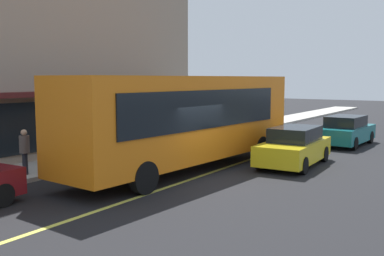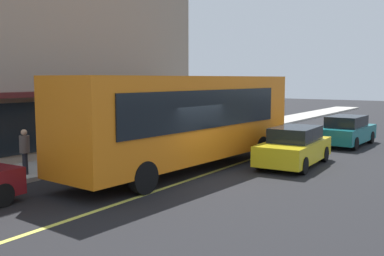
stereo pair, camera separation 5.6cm
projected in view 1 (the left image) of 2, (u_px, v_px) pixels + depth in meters
The scene contains 9 objects.
ground at pixel (195, 178), 15.28m from camera, with size 120.00×120.00×0.00m, color black.
sidewalk at pixel (86, 160), 18.25m from camera, with size 80.00×2.53×0.15m, color #B2ADA3.
lane_centre_stripe at pixel (195, 178), 15.28m from camera, with size 36.00×0.16×0.01m, color #D8D14C.
bus at pixel (188, 117), 16.42m from camera, with size 11.26×3.19×3.50m.
traffic_light at pixel (193, 95), 23.53m from camera, with size 0.30×0.52×3.20m.
car_teal at pixel (346, 131), 22.72m from camera, with size 4.37×2.01×1.52m.
car_yellow at pixel (294, 147), 17.43m from camera, with size 4.38×2.02×1.52m.
pedestrian_waiting at pixel (218, 116), 27.06m from camera, with size 0.34×0.34×1.67m.
pedestrian_mid_block at pixel (24, 148), 15.05m from camera, with size 0.34×0.34×1.55m.
Camera 1 is at (-12.52, -8.26, 3.41)m, focal length 41.49 mm.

